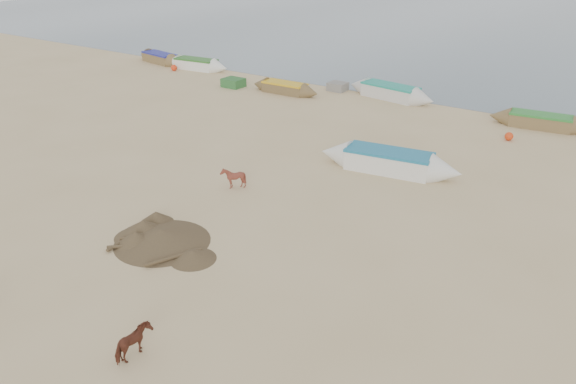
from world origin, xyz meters
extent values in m
plane|color=tan|center=(0.00, 0.00, 0.00)|extent=(140.00, 140.00, 0.00)
imported|color=maroon|center=(-3.37, 4.82, 0.47)|extent=(0.90, 0.81, 0.94)
imported|color=#5D2D1E|center=(1.30, -4.72, 0.44)|extent=(1.07, 1.12, 0.88)
cone|color=brown|center=(-2.48, -0.17, 0.25)|extent=(3.47, 3.47, 0.49)
cube|color=#2B602D|center=(-14.44, 18.20, 0.30)|extent=(1.40, 1.20, 0.60)
sphere|color=red|center=(4.63, 17.65, 0.22)|extent=(0.44, 0.44, 0.44)
cube|color=slate|center=(-7.87, 21.47, 0.28)|extent=(1.20, 1.10, 0.56)
sphere|color=red|center=(-21.55, 19.48, 0.24)|extent=(0.48, 0.48, 0.48)
camera|label=1|loc=(10.86, -11.79, 9.86)|focal=35.00mm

